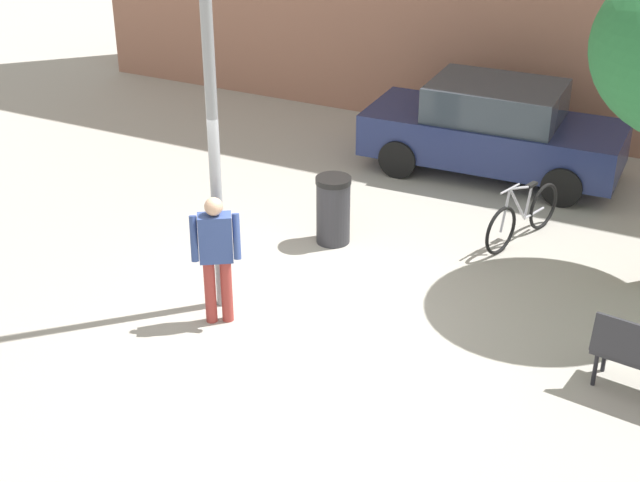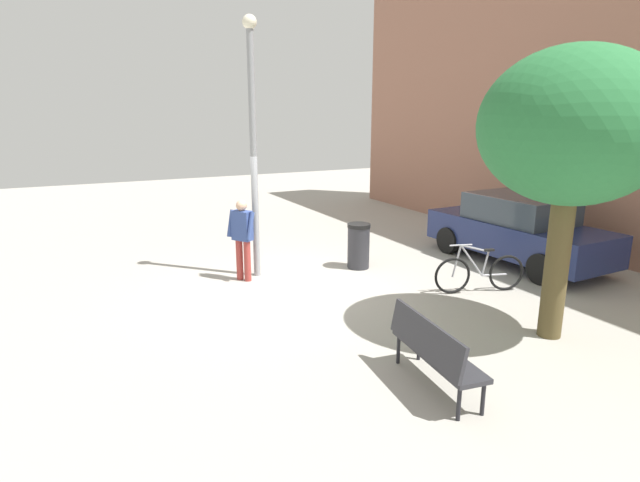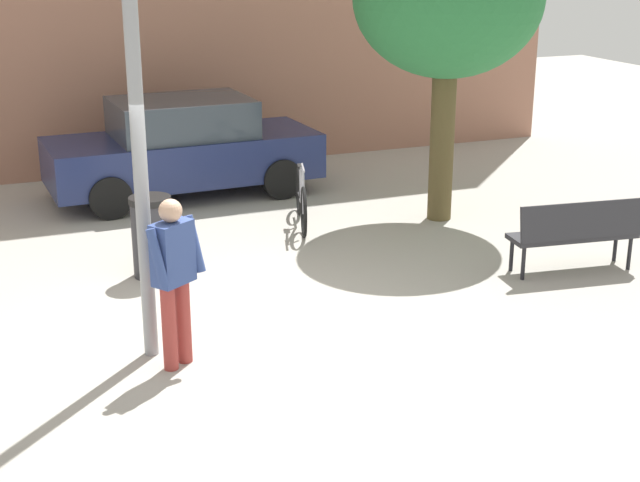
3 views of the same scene
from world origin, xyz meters
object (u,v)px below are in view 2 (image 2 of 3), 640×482
object	(u,v)px
lamppost	(253,134)
park_bench	(432,348)
person_by_lamppost	(242,234)
plaza_tree	(573,129)
bicycle_silver	(479,273)
parked_car_navy	(518,229)
trash_bin	(358,246)

from	to	relation	value
lamppost	park_bench	world-z (taller)	lamppost
person_by_lamppost	plaza_tree	distance (m)	6.19
lamppost	bicycle_silver	size ratio (longest dim) A/B	2.96
bicycle_silver	parked_car_navy	xyz separation A→B (m)	(-1.16, 2.21, 0.39)
parked_car_navy	person_by_lamppost	bearing A→B (deg)	-104.55
person_by_lamppost	plaza_tree	xyz separation A→B (m)	(4.71, 3.36, 2.17)
trash_bin	bicycle_silver	bearing A→B (deg)	27.42
lamppost	park_bench	distance (m)	5.85
lamppost	park_bench	size ratio (longest dim) A/B	3.13
park_bench	person_by_lamppost	bearing A→B (deg)	-171.93
parked_car_navy	bicycle_silver	bearing A→B (deg)	-62.36
park_bench	parked_car_navy	xyz separation A→B (m)	(-3.58, 5.28, 0.23)
person_by_lamppost	trash_bin	distance (m)	2.61
bicycle_silver	plaza_tree	bearing A→B (deg)	-12.21
bicycle_silver	trash_bin	xyz separation A→B (m)	(-2.40, -1.25, 0.12)
park_bench	plaza_tree	bearing A→B (deg)	99.14
parked_car_navy	trash_bin	xyz separation A→B (m)	(-1.25, -3.46, -0.27)
park_bench	parked_car_navy	size ratio (longest dim) A/B	0.39
park_bench	lamppost	bearing A→B (deg)	-176.01
parked_car_navy	park_bench	bearing A→B (deg)	-55.84
person_by_lamppost	park_bench	distance (m)	5.21
plaza_tree	trash_bin	distance (m)	5.20
lamppost	park_bench	xyz separation A→B (m)	(5.33, 0.37, -2.39)
park_bench	bicycle_silver	xyz separation A→B (m)	(-2.42, 3.07, -0.16)
bicycle_silver	trash_bin	world-z (taller)	trash_bin
bicycle_silver	trash_bin	distance (m)	2.71
person_by_lamppost	park_bench	xyz separation A→B (m)	(5.14, 0.73, -0.42)
park_bench	trash_bin	bearing A→B (deg)	159.35
trash_bin	lamppost	bearing A→B (deg)	-102.82
plaza_tree	parked_car_navy	size ratio (longest dim) A/B	1.01
park_bench	trash_bin	size ratio (longest dim) A/B	1.65
plaza_tree	person_by_lamppost	bearing A→B (deg)	-144.50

